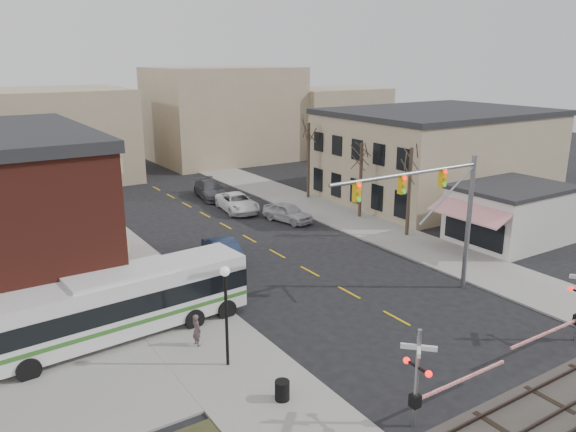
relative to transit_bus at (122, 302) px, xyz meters
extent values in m
plane|color=black|center=(12.69, -7.84, -1.84)|extent=(160.00, 160.00, 0.00)
cube|color=gray|center=(3.19, 12.16, -1.78)|extent=(5.00, 60.00, 0.12)
cube|color=gray|center=(22.19, 12.16, -1.78)|extent=(5.00, 60.00, 0.12)
cube|color=#2D231E|center=(12.69, -15.36, -1.72)|extent=(160.00, 0.08, 0.14)
cube|color=#2D231E|center=(12.69, -13.93, -1.72)|extent=(160.00, 0.08, 0.14)
cube|color=tan|center=(0.74, 8.16, 2.46)|extent=(0.10, 15.00, 0.50)
cube|color=tan|center=(0.74, 8.16, 6.56)|extent=(0.10, 15.00, 0.70)
cube|color=black|center=(0.74, 8.16, -0.04)|extent=(0.08, 13.00, 2.60)
cube|color=gray|center=(34.69, 12.16, 2.16)|extent=(20.00, 15.00, 8.00)
cube|color=#262628|center=(34.69, 12.16, 6.41)|extent=(20.30, 15.30, 0.50)
cube|color=beige|center=(28.69, -0.84, 0.16)|extent=(8.00, 6.00, 4.00)
cube|color=#262628|center=(28.69, -0.84, 2.31)|extent=(8.20, 6.20, 0.30)
cube|color=red|center=(23.89, -0.84, 1.16)|extent=(1.68, 6.00, 0.87)
cylinder|color=#382B21|center=(23.19, 4.16, 1.66)|extent=(0.28, 0.28, 6.75)
cylinder|color=#382B21|center=(23.49, 10.16, 1.43)|extent=(0.28, 0.28, 6.30)
cylinder|color=#382B21|center=(23.69, 18.16, 1.88)|extent=(0.28, 0.28, 7.20)
cube|color=silver|center=(0.00, 0.00, 0.02)|extent=(12.79, 3.68, 2.81)
cube|color=black|center=(0.00, 0.00, 0.21)|extent=(12.84, 3.72, 0.95)
cube|color=#306A23|center=(0.00, 0.00, -0.63)|extent=(12.84, 3.72, 0.21)
cylinder|color=black|center=(0.00, 0.00, -1.31)|extent=(1.25, 2.81, 1.05)
cylinder|color=gray|center=(18.93, -4.92, 2.16)|extent=(0.28, 0.28, 8.00)
cylinder|color=gray|center=(13.83, -4.92, 5.66)|extent=(10.20, 0.20, 0.20)
cube|color=gold|center=(16.43, -4.92, 5.16)|extent=(0.35, 0.30, 1.00)
cube|color=gold|center=(13.43, -4.92, 5.16)|extent=(0.35, 0.30, 1.00)
cube|color=gold|center=(10.43, -4.92, 5.16)|extent=(0.35, 0.30, 1.00)
cylinder|color=gray|center=(6.93, -12.82, 0.16)|extent=(0.16, 0.16, 4.00)
cube|color=silver|center=(6.93, -12.82, 1.46)|extent=(1.00, 1.00, 0.18)
cube|color=silver|center=(6.93, -12.82, 1.46)|extent=(1.00, 1.00, 0.18)
sphere|color=#FF0C0C|center=(6.93, -13.37, 0.66)|extent=(0.26, 0.26, 0.26)
sphere|color=#FF0C0C|center=(6.93, -12.27, 0.66)|extent=(0.26, 0.26, 0.26)
cube|color=black|center=(6.93, -12.82, -0.74)|extent=(0.35, 0.35, 0.50)
cube|color=#FF0C0C|center=(9.53, -12.82, -0.74)|extent=(5.00, 0.10, 0.10)
sphere|color=#FF0C0C|center=(18.36, -11.76, 0.66)|extent=(0.26, 0.26, 0.26)
cube|color=#FF0C0C|center=(15.76, -12.31, -0.74)|extent=(5.00, 0.10, 0.10)
cylinder|color=black|center=(3.00, -5.30, 0.43)|extent=(0.14, 0.14, 4.30)
sphere|color=silver|center=(3.00, -5.30, 2.73)|extent=(0.44, 0.44, 0.44)
cylinder|color=black|center=(3.63, -8.85, -1.31)|extent=(0.60, 0.60, 0.81)
imported|color=#B0AFB4|center=(17.69, 12.52, -1.05)|extent=(2.91, 4.93, 1.57)
imported|color=#18253E|center=(8.95, 7.32, -1.06)|extent=(2.39, 4.92, 1.55)
imported|color=white|center=(15.68, 17.72, -1.05)|extent=(3.38, 6.02, 1.59)
imported|color=#47464C|center=(15.75, 23.40, -1.01)|extent=(3.19, 6.01, 1.66)
imported|color=#534442|center=(2.58, -2.94, -0.93)|extent=(0.45, 0.62, 1.58)
imported|color=#363E5F|center=(3.22, 0.73, -0.85)|extent=(1.07, 1.03, 1.74)
camera|label=1|loc=(-6.81, -25.43, 11.50)|focal=35.00mm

